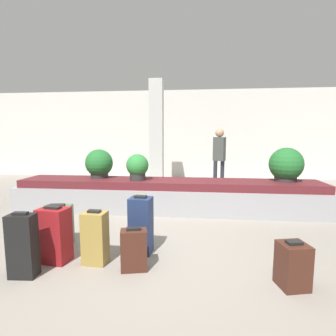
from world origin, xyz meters
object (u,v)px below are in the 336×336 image
object	(u,v)px
suitcase_0	(23,246)
suitcase_1	(58,226)
potted_plant_2	(137,167)
traveler_0	(219,153)
suitcase_3	(141,225)
suitcase_4	(54,235)
suitcase_5	(134,250)
pillar	(157,134)
potted_plant_0	(286,165)
potted_plant_1	(99,164)
suitcase_2	(95,238)
suitcase_6	(293,265)

from	to	relation	value
suitcase_0	suitcase_1	bearing A→B (deg)	89.79
potted_plant_2	traveler_0	world-z (taller)	traveler_0
suitcase_3	potted_plant_2	distance (m)	2.06
suitcase_3	traveler_0	world-z (taller)	traveler_0
suitcase_1	suitcase_4	size ratio (longest dim) A/B	0.85
suitcase_5	pillar	bearing A→B (deg)	82.70
potted_plant_0	potted_plant_2	size ratio (longest dim) A/B	1.26
pillar	suitcase_0	distance (m)	5.46
pillar	suitcase_4	xyz separation A→B (m)	(-0.55, -4.90, -1.26)
suitcase_0	traveler_0	world-z (taller)	traveler_0
suitcase_1	potted_plant_1	bearing A→B (deg)	84.56
suitcase_0	suitcase_3	bearing A→B (deg)	28.17
suitcase_2	suitcase_5	bearing A→B (deg)	-9.03
suitcase_6	traveler_0	size ratio (longest dim) A/B	0.28
suitcase_5	suitcase_4	bearing A→B (deg)	161.74
pillar	suitcase_5	distance (m)	5.20
pillar	suitcase_1	xyz separation A→B (m)	(-0.76, -4.44, -1.31)
suitcase_2	suitcase_0	bearing A→B (deg)	-147.24
suitcase_2	suitcase_3	distance (m)	0.61
suitcase_0	suitcase_3	distance (m)	1.39
potted_plant_0	traveler_0	xyz separation A→B (m)	(-1.15, 2.10, 0.10)
suitcase_0	suitcase_4	size ratio (longest dim) A/B	1.05
suitcase_4	suitcase_6	bearing A→B (deg)	2.10
suitcase_1	suitcase_5	bearing A→B (deg)	-33.76
suitcase_5	potted_plant_0	world-z (taller)	potted_plant_0
suitcase_2	suitcase_3	bearing A→B (deg)	38.38
suitcase_1	suitcase_0	bearing A→B (deg)	-95.77
suitcase_2	potted_plant_1	distance (m)	2.73
suitcase_5	potted_plant_1	bearing A→B (deg)	105.16
suitcase_0	potted_plant_1	distance (m)	2.96
suitcase_6	traveler_0	world-z (taller)	traveler_0
suitcase_2	potted_plant_2	bearing A→B (deg)	92.56
suitcase_0	suitcase_1	size ratio (longest dim) A/B	1.23
traveler_0	suitcase_4	bearing A→B (deg)	90.09
suitcase_3	potted_plant_0	xyz separation A→B (m)	(2.53, 2.14, 0.59)
suitcase_4	suitcase_5	xyz separation A→B (m)	(1.03, -0.10, -0.10)
suitcase_6	traveler_0	bearing A→B (deg)	80.79
suitcase_6	suitcase_0	bearing A→B (deg)	168.68
suitcase_1	potted_plant_2	xyz separation A→B (m)	(0.75, 1.84, 0.63)
suitcase_5	suitcase_3	bearing A→B (deg)	78.83
pillar	potted_plant_2	xyz separation A→B (m)	(-0.01, -2.60, -0.68)
suitcase_4	suitcase_6	distance (m)	2.76
suitcase_3	suitcase_0	bearing A→B (deg)	-142.97
suitcase_1	suitcase_6	xyz separation A→B (m)	(2.96, -0.73, -0.05)
suitcase_3	potted_plant_1	size ratio (longest dim) A/B	1.26
suitcase_3	potted_plant_0	distance (m)	3.36
potted_plant_2	suitcase_5	bearing A→B (deg)	-78.43
potted_plant_0	potted_plant_1	bearing A→B (deg)	179.75
suitcase_0	suitcase_4	distance (m)	0.41
suitcase_0	suitcase_5	distance (m)	1.22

